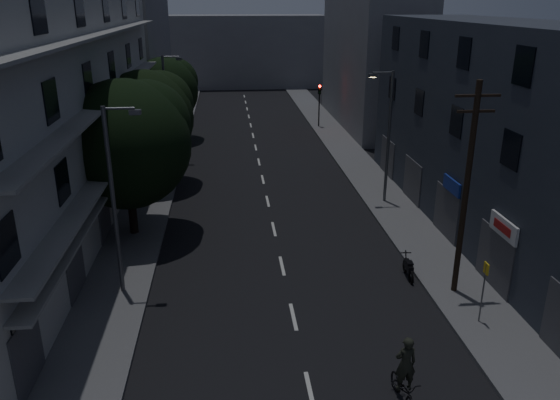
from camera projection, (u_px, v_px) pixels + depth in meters
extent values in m
plane|color=black|center=(262.00, 177.00, 39.22)|extent=(160.00, 160.00, 0.00)
cube|color=#565659|center=(156.00, 179.00, 38.50)|extent=(3.00, 90.00, 0.15)
cube|color=#565659|center=(365.00, 173.00, 39.88)|extent=(3.00, 90.00, 0.15)
cube|color=beige|center=(310.00, 392.00, 17.73)|extent=(0.15, 2.00, 0.01)
cube|color=beige|center=(293.00, 317.00, 21.93)|extent=(0.15, 2.00, 0.01)
cube|color=beige|center=(282.00, 266.00, 26.14)|extent=(0.15, 2.00, 0.01)
cube|color=beige|center=(274.00, 229.00, 30.34)|extent=(0.15, 2.00, 0.01)
cube|color=beige|center=(268.00, 201.00, 34.54)|extent=(0.15, 2.00, 0.01)
cube|color=beige|center=(263.00, 179.00, 38.75)|extent=(0.15, 2.00, 0.01)
cube|color=beige|center=(259.00, 162.00, 42.95)|extent=(0.15, 2.00, 0.01)
cube|color=beige|center=(256.00, 147.00, 47.16)|extent=(0.15, 2.00, 0.01)
cube|color=beige|center=(253.00, 135.00, 51.36)|extent=(0.15, 2.00, 0.01)
cube|color=beige|center=(251.00, 125.00, 55.57)|extent=(0.15, 2.00, 0.01)
cube|color=beige|center=(249.00, 116.00, 59.77)|extent=(0.15, 2.00, 0.01)
cube|color=beige|center=(247.00, 109.00, 63.98)|extent=(0.15, 2.00, 0.01)
cube|color=beige|center=(246.00, 102.00, 68.18)|extent=(0.15, 2.00, 0.01)
cube|color=beige|center=(244.00, 96.00, 72.39)|extent=(0.15, 2.00, 0.01)
cube|color=#ABABA6|center=(46.00, 99.00, 29.17)|extent=(6.00, 36.00, 14.00)
cube|color=black|center=(24.00, 337.00, 17.15)|extent=(0.06, 1.60, 1.60)
cube|color=black|center=(73.00, 254.00, 22.75)|extent=(0.06, 1.60, 1.60)
cube|color=black|center=(103.00, 204.00, 28.36)|extent=(0.06, 1.60, 1.60)
cube|color=black|center=(123.00, 170.00, 33.97)|extent=(0.06, 1.60, 1.60)
cube|color=black|center=(137.00, 146.00, 39.57)|extent=(0.06, 1.60, 1.60)
cube|color=black|center=(148.00, 128.00, 45.18)|extent=(0.06, 1.60, 1.60)
cube|color=black|center=(7.00, 245.00, 16.05)|extent=(0.06, 1.60, 1.60)
cube|color=black|center=(63.00, 182.00, 21.65)|extent=(0.06, 1.60, 1.60)
cube|color=black|center=(96.00, 144.00, 27.26)|extent=(0.06, 1.60, 1.60)
cube|color=black|center=(117.00, 120.00, 32.87)|extent=(0.06, 1.60, 1.60)
cube|color=black|center=(133.00, 102.00, 38.47)|extent=(0.06, 1.60, 1.60)
cube|color=black|center=(144.00, 89.00, 44.08)|extent=(0.06, 1.60, 1.60)
cube|color=black|center=(51.00, 101.00, 20.55)|extent=(0.06, 1.60, 1.60)
cube|color=black|center=(88.00, 79.00, 26.16)|extent=(0.06, 1.60, 1.60)
cube|color=black|center=(112.00, 65.00, 31.76)|extent=(0.06, 1.60, 1.60)
cube|color=black|center=(128.00, 56.00, 37.37)|extent=(0.06, 1.60, 1.60)
cube|color=black|center=(141.00, 48.00, 42.98)|extent=(0.06, 1.60, 1.60)
cube|color=black|center=(38.00, 11.00, 19.45)|extent=(0.06, 1.60, 1.60)
cube|color=black|center=(79.00, 9.00, 25.06)|extent=(0.06, 1.60, 1.60)
cube|color=black|center=(106.00, 7.00, 30.66)|extent=(0.06, 1.60, 1.60)
cube|color=black|center=(124.00, 6.00, 36.27)|extent=(0.06, 1.60, 1.60)
cube|color=black|center=(137.00, 5.00, 41.88)|extent=(0.06, 1.60, 1.60)
cube|color=gray|center=(119.00, 152.00, 30.52)|extent=(1.00, 32.40, 0.12)
cube|color=gray|center=(113.00, 94.00, 29.42)|extent=(1.00, 32.40, 0.12)
cube|color=gray|center=(106.00, 32.00, 28.32)|extent=(1.00, 32.40, 0.12)
cube|color=gray|center=(118.00, 167.00, 30.82)|extent=(0.80, 32.40, 0.12)
cube|color=#424247|center=(28.00, 353.00, 17.36)|extent=(0.06, 2.40, 2.40)
cube|color=#424247|center=(75.00, 267.00, 22.96)|extent=(0.06, 2.40, 2.40)
cube|color=#424247|center=(104.00, 215.00, 28.57)|extent=(0.06, 2.40, 2.40)
cube|color=#424247|center=(124.00, 180.00, 34.17)|extent=(0.06, 2.40, 2.40)
cube|color=#424247|center=(138.00, 154.00, 39.78)|extent=(0.06, 2.40, 2.40)
cube|color=#424247|center=(148.00, 135.00, 45.39)|extent=(0.06, 2.40, 2.40)
cube|color=#2C313B|center=(507.00, 134.00, 28.15)|extent=(6.00, 28.00, 11.00)
cube|color=black|center=(511.00, 150.00, 21.99)|extent=(0.06, 1.40, 1.50)
cube|color=black|center=(456.00, 121.00, 27.13)|extent=(0.06, 1.40, 1.50)
cube|color=black|center=(419.00, 102.00, 32.27)|extent=(0.06, 1.40, 1.50)
cube|color=black|center=(392.00, 88.00, 37.41)|extent=(0.06, 1.40, 1.50)
cube|color=black|center=(524.00, 66.00, 20.86)|extent=(0.06, 1.40, 1.50)
cube|color=black|center=(464.00, 53.00, 25.99)|extent=(0.06, 1.40, 1.50)
cube|color=black|center=(424.00, 44.00, 31.13)|extent=(0.06, 1.40, 1.50)
cube|color=black|center=(396.00, 38.00, 36.27)|extent=(0.06, 1.40, 1.50)
cube|color=#424247|center=(494.00, 259.00, 23.68)|extent=(0.06, 3.00, 2.60)
cube|color=#424247|center=(446.00, 213.00, 28.82)|extent=(0.06, 3.00, 2.60)
cube|color=#424247|center=(412.00, 181.00, 33.96)|extent=(0.06, 3.00, 2.60)
cube|color=#424247|center=(387.00, 157.00, 39.09)|extent=(0.06, 3.00, 2.60)
cube|color=silver|center=(504.00, 228.00, 22.62)|extent=(0.12, 2.20, 0.80)
cube|color=#B21414|center=(502.00, 228.00, 22.61)|extent=(0.02, 1.40, 0.36)
cube|color=navy|center=(452.00, 186.00, 27.76)|extent=(0.12, 2.00, 0.70)
cube|color=slate|center=(132.00, 41.00, 56.85)|extent=(6.00, 20.00, 16.00)
cube|color=slate|center=(371.00, 59.00, 53.97)|extent=(6.00, 20.00, 13.00)
cube|color=slate|center=(241.00, 51.00, 79.55)|extent=(24.00, 8.00, 10.00)
cylinder|color=black|center=(131.00, 194.00, 28.79)|extent=(0.44, 0.44, 4.44)
sphere|color=black|center=(126.00, 144.00, 27.88)|extent=(6.66, 6.66, 6.66)
sphere|color=black|center=(146.00, 125.00, 28.46)|extent=(4.67, 4.67, 4.67)
sphere|color=black|center=(105.00, 138.00, 27.00)|extent=(4.33, 4.33, 4.33)
cylinder|color=black|center=(149.00, 154.00, 36.70)|extent=(0.44, 0.44, 4.14)
sphere|color=black|center=(146.00, 118.00, 35.84)|extent=(6.24, 6.24, 6.24)
sphere|color=black|center=(161.00, 104.00, 36.39)|extent=(4.37, 4.37, 4.37)
sphere|color=black|center=(132.00, 113.00, 35.02)|extent=(4.06, 4.06, 4.06)
cylinder|color=black|center=(167.00, 117.00, 48.86)|extent=(0.44, 0.44, 3.92)
sphere|color=black|center=(165.00, 91.00, 48.05)|extent=(5.86, 5.86, 5.86)
sphere|color=black|center=(175.00, 81.00, 48.57)|extent=(4.10, 4.10, 4.10)
sphere|color=black|center=(155.00, 87.00, 47.29)|extent=(3.81, 3.81, 3.81)
cylinder|color=black|center=(319.00, 110.00, 53.91)|extent=(0.12, 0.12, 3.20)
cube|color=black|center=(320.00, 89.00, 53.20)|extent=(0.28, 0.22, 0.90)
sphere|color=#FF0C05|center=(320.00, 86.00, 52.95)|extent=(0.22, 0.22, 0.22)
sphere|color=#3F330C|center=(320.00, 89.00, 53.05)|extent=(0.22, 0.22, 0.22)
sphere|color=black|center=(320.00, 92.00, 53.15)|extent=(0.22, 0.22, 0.22)
cylinder|color=black|center=(184.00, 111.00, 53.37)|extent=(0.12, 0.12, 3.20)
cube|color=black|center=(182.00, 90.00, 52.66)|extent=(0.28, 0.22, 0.90)
sphere|color=black|center=(182.00, 87.00, 52.41)|extent=(0.22, 0.22, 0.22)
sphere|color=#3F330C|center=(182.00, 90.00, 52.51)|extent=(0.22, 0.22, 0.22)
sphere|color=#0CFF26|center=(182.00, 93.00, 52.61)|extent=(0.22, 0.22, 0.22)
cylinder|color=#595B61|center=(114.00, 204.00, 22.30)|extent=(0.18, 0.18, 8.00)
cylinder|color=#595B61|center=(119.00, 108.00, 21.01)|extent=(1.20, 0.10, 0.10)
cube|color=#595B61|center=(135.00, 112.00, 21.12)|extent=(0.45, 0.25, 0.18)
cube|color=#4C4C4C|center=(135.00, 115.00, 21.15)|extent=(0.35, 0.18, 0.04)
cylinder|color=#525559|center=(389.00, 138.00, 32.86)|extent=(0.18, 0.18, 8.00)
cylinder|color=#525559|center=(383.00, 73.00, 31.47)|extent=(1.20, 0.10, 0.10)
cube|color=#525559|center=(373.00, 75.00, 31.46)|extent=(0.45, 0.25, 0.18)
cube|color=#FFD88C|center=(373.00, 77.00, 31.50)|extent=(0.35, 0.18, 0.04)
cylinder|color=#515258|center=(166.00, 109.00, 41.67)|extent=(0.18, 0.18, 8.00)
cylinder|color=#515258|center=(171.00, 57.00, 40.38)|extent=(1.20, 0.10, 0.10)
cube|color=#515258|center=(179.00, 59.00, 40.49)|extent=(0.45, 0.25, 0.18)
cube|color=#4C4C4C|center=(179.00, 60.00, 40.52)|extent=(0.35, 0.18, 0.04)
cylinder|color=black|center=(466.00, 192.00, 22.12)|extent=(0.24, 0.24, 9.00)
cube|color=black|center=(478.00, 96.00, 20.78)|extent=(1.80, 0.10, 0.10)
cube|color=black|center=(476.00, 111.00, 20.98)|extent=(1.50, 0.10, 0.10)
cylinder|color=#595B60|center=(483.00, 293.00, 20.94)|extent=(0.06, 0.06, 2.50)
cube|color=yellow|center=(486.00, 268.00, 20.58)|extent=(0.05, 0.35, 0.45)
torus|color=black|center=(411.00, 277.00, 24.49)|extent=(0.14, 0.64, 0.64)
torus|color=black|center=(405.00, 266.00, 25.50)|extent=(0.14, 0.64, 0.64)
cube|color=black|center=(408.00, 266.00, 24.90)|extent=(0.29, 1.01, 0.32)
cube|color=black|center=(410.00, 263.00, 24.69)|extent=(0.30, 0.42, 0.09)
cylinder|color=black|center=(406.00, 259.00, 25.32)|extent=(0.08, 0.40, 0.76)
cube|color=black|center=(406.00, 253.00, 25.31)|extent=(0.50, 0.07, 0.04)
imported|color=black|center=(403.00, 389.00, 17.12)|extent=(0.80, 1.92, 0.99)
imported|color=black|center=(406.00, 364.00, 16.80)|extent=(0.72, 0.51, 1.89)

